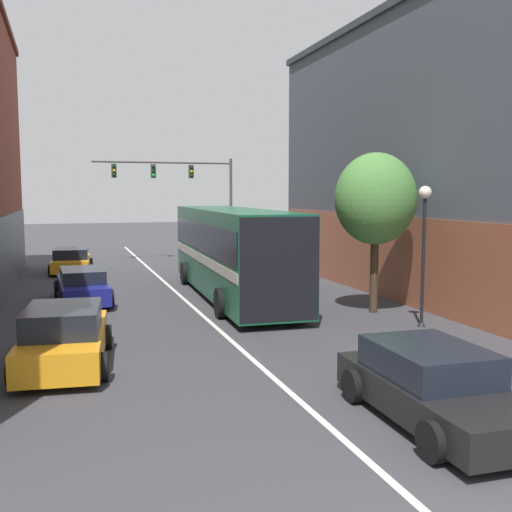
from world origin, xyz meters
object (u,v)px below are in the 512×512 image
(hatchback_foreground, at_px, (434,386))
(parked_car_left_mid, at_px, (64,338))
(parked_car_left_far, at_px, (82,286))
(bus, at_px, (232,248))
(parked_car_left_near, at_px, (71,261))
(street_lamp, at_px, (424,234))
(traffic_signal_gantry, at_px, (186,184))
(street_tree_near, at_px, (376,199))

(hatchback_foreground, xyz_separation_m, parked_car_left_mid, (-6.26, 5.59, 0.04))
(parked_car_left_far, bearing_deg, bus, -98.16)
(parked_car_left_mid, relative_size, parked_car_left_far, 0.99)
(bus, relative_size, parked_car_left_near, 2.78)
(street_lamp, bearing_deg, parked_car_left_near, 121.23)
(parked_car_left_near, distance_m, traffic_signal_gantry, 8.70)
(hatchback_foreground, bearing_deg, street_lamp, -30.32)
(street_tree_near, bearing_deg, parked_car_left_far, 152.56)
(hatchback_foreground, xyz_separation_m, traffic_signal_gantry, (0.85, 26.96, 3.98))
(traffic_signal_gantry, relative_size, street_tree_near, 1.54)
(parked_car_left_near, bearing_deg, parked_car_left_mid, -177.75)
(parked_car_left_mid, distance_m, street_lamp, 10.67)
(hatchback_foreground, relative_size, parked_car_left_mid, 0.96)
(bus, relative_size, parked_car_left_mid, 2.64)
(traffic_signal_gantry, bearing_deg, parked_car_left_far, -116.51)
(hatchback_foreground, bearing_deg, traffic_signal_gantry, -0.44)
(street_lamp, bearing_deg, hatchback_foreground, -121.69)
(traffic_signal_gantry, distance_m, street_tree_near, 18.12)
(hatchback_foreground, height_order, traffic_signal_gantry, traffic_signal_gantry)
(hatchback_foreground, xyz_separation_m, parked_car_left_far, (-5.61, 14.00, -0.01))
(hatchback_foreground, relative_size, street_lamp, 1.05)
(traffic_signal_gantry, bearing_deg, parked_car_left_near, -151.03)
(bus, distance_m, street_lamp, 7.99)
(hatchback_foreground, xyz_separation_m, street_tree_near, (3.81, 9.10, 3.21))
(bus, height_order, street_lamp, street_lamp)
(street_tree_near, bearing_deg, street_lamp, -82.53)
(parked_car_left_near, xyz_separation_m, street_lamp, (10.03, -16.53, 2.25))
(bus, relative_size, street_tree_near, 2.27)
(parked_car_left_far, relative_size, traffic_signal_gantry, 0.56)
(bus, bearing_deg, street_lamp, -146.54)
(parked_car_left_far, xyz_separation_m, street_lamp, (9.74, -7.31, 2.21))
(hatchback_foreground, distance_m, street_tree_near, 10.38)
(parked_car_left_mid, relative_size, street_lamp, 1.09)
(parked_car_left_mid, bearing_deg, street_lamp, -78.30)
(bus, bearing_deg, hatchback_foreground, -177.83)
(parked_car_left_far, bearing_deg, street_lamp, -129.74)
(traffic_signal_gantry, bearing_deg, parked_car_left_mid, -108.41)
(traffic_signal_gantry, bearing_deg, hatchback_foreground, -91.81)
(parked_car_left_near, distance_m, parked_car_left_mid, 17.63)
(parked_car_left_near, xyz_separation_m, parked_car_left_far, (0.28, -9.23, 0.04))
(hatchback_foreground, height_order, parked_car_left_far, hatchback_foreground)
(parked_car_left_far, relative_size, street_tree_near, 0.87)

